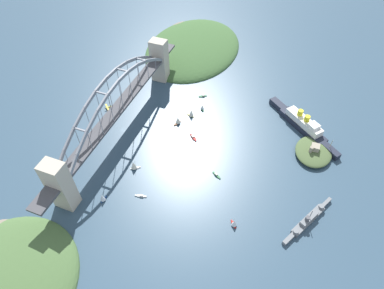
% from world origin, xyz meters
% --- Properties ---
extents(ground_plane, '(1400.00, 1400.00, 0.00)m').
position_xyz_m(ground_plane, '(0.00, 0.00, 0.00)').
color(ground_plane, '#334C60').
extents(harbor_arch_bridge, '(259.04, 19.04, 67.47)m').
position_xyz_m(harbor_arch_bridge, '(0.00, -0.00, 29.23)').
color(harbor_arch_bridge, '#BCB29E').
rests_on(harbor_arch_bridge, ground).
extents(headland_west_shore, '(169.38, 125.98, 25.75)m').
position_xyz_m(headland_west_shore, '(-181.24, 10.71, 0.00)').
color(headland_west_shore, '#3D6033').
rests_on(headland_west_shore, ground).
extents(headland_east_shore, '(118.11, 112.59, 24.08)m').
position_xyz_m(headland_east_shore, '(176.58, -5.22, 0.00)').
color(headland_east_shore, '#476638').
rests_on(headland_east_shore, ground).
extents(ocean_liner, '(70.68, 84.29, 19.72)m').
position_xyz_m(ocean_liner, '(-72.08, 179.92, 6.13)').
color(ocean_liner, '#1E2333').
rests_on(ocean_liner, ground).
extents(naval_cruiser, '(59.13, 33.70, 16.94)m').
position_xyz_m(naval_cruiser, '(41.33, 201.42, 2.93)').
color(naval_cruiser, slate).
rests_on(naval_cruiser, ground).
extents(fort_island_mid_harbor, '(44.03, 35.92, 12.83)m').
position_xyz_m(fort_island_mid_harbor, '(-39.10, 195.99, 3.65)').
color(fort_island_mid_harbor, '#4C6038').
rests_on(fort_island_mid_harbor, ground).
extents(seaplane_taxiing_near_bridge, '(9.77, 9.89, 5.03)m').
position_xyz_m(seaplane_taxiing_near_bridge, '(-23.74, -32.25, 2.18)').
color(seaplane_taxiing_near_bridge, '#B7B7B2').
rests_on(seaplane_taxiing_near_bridge, ground).
extents(small_boat_0, '(7.82, 9.27, 11.07)m').
position_xyz_m(small_boat_0, '(42.81, 36.44, 5.13)').
color(small_boat_0, silver).
rests_on(small_boat_0, ground).
extents(small_boat_1, '(8.91, 9.94, 2.36)m').
position_xyz_m(small_boat_1, '(-16.44, 75.08, 0.85)').
color(small_boat_1, '#B2231E').
rests_on(small_boat_1, ground).
extents(small_boat_2, '(3.71, 10.94, 2.03)m').
position_xyz_m(small_boat_2, '(69.26, 57.26, 0.73)').
color(small_boat_2, silver).
rests_on(small_boat_2, ground).
extents(small_boat_3, '(6.66, 8.84, 2.28)m').
position_xyz_m(small_boat_3, '(-84.29, 61.64, 0.80)').
color(small_boat_3, '#2D6B3D').
rests_on(small_boat_3, ground).
extents(small_boat_4, '(6.19, 9.48, 2.31)m').
position_xyz_m(small_boat_4, '(22.33, 113.67, 0.82)').
color(small_boat_4, '#2D6B3D').
rests_on(small_boat_4, ground).
extents(small_boat_5, '(9.36, 7.05, 9.76)m').
position_xyz_m(small_boat_5, '(-30.94, 51.72, 4.55)').
color(small_boat_5, brown).
rests_on(small_boat_5, ground).
extents(small_boat_6, '(5.65, 8.70, 10.39)m').
position_xyz_m(small_boat_6, '(-46.76, 61.24, 4.84)').
color(small_boat_6, gold).
rests_on(small_boat_6, ground).
extents(small_boat_7, '(7.51, 7.16, 8.53)m').
position_xyz_m(small_boat_7, '(67.06, 143.98, 3.96)').
color(small_boat_7, '#B2231E').
rests_on(small_boat_7, ground).
extents(small_boat_8, '(6.53, 5.70, 6.66)m').
position_xyz_m(small_boat_8, '(-62.14, 68.76, 3.12)').
color(small_boat_8, '#2D6B3D').
rests_on(small_boat_8, ground).
extents(small_boat_9, '(8.31, 4.97, 9.75)m').
position_xyz_m(small_boat_9, '(85.30, 27.61, 4.55)').
color(small_boat_9, '#234C8C').
rests_on(small_boat_9, ground).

